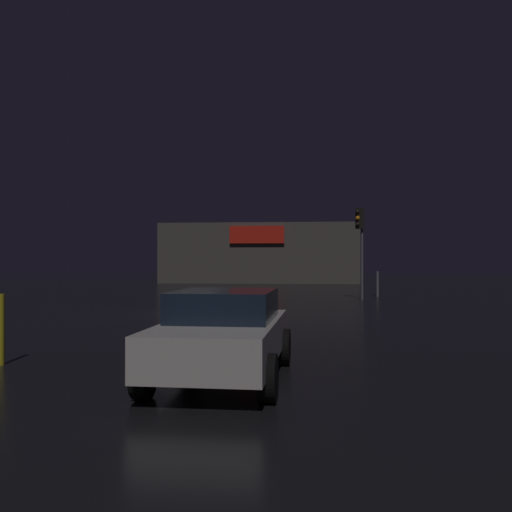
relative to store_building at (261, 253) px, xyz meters
The scene contains 6 objects.
ground_plane 28.18m from the store_building, 90.52° to the right, with size 120.00×120.00×0.00m, color black.
store_building is the anchor object (origin of this frame).
traffic_signal_opposite 22.00m from the store_building, 73.04° to the right, with size 0.42×0.42×4.22m.
car_near 38.58m from the store_building, 85.75° to the right, with size 1.96×3.98×1.35m.
bollard_kerb_a 19.93m from the store_building, 67.84° to the right, with size 0.13×0.13×1.27m, color #595B60.
bollard_kerb_b 37.74m from the store_building, 91.79° to the right, with size 0.11×0.11×1.24m, color gold.
Camera 1 is at (4.45, -18.89, 1.83)m, focal length 39.45 mm.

